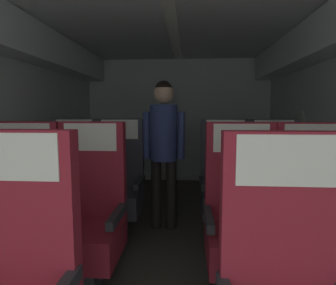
{
  "coord_description": "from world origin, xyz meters",
  "views": [
    {
      "loc": [
        0.17,
        0.35,
        1.23
      ],
      "look_at": [
        0.0,
        2.68,
        0.97
      ],
      "focal_mm": 30.16,
      "sensor_mm": 36.0,
      "label": 1
    }
  ],
  "objects_px": {
    "seat_b_right_window": "(241,221)",
    "seat_b_right_aisle": "(314,222)",
    "flight_attendant": "(164,139)",
    "seat_b_left_aisle": "(88,217)",
    "seat_c_left_aisle": "(119,185)",
    "seat_c_right_window": "(225,186)",
    "seat_c_left_window": "(73,183)",
    "seat_b_left_window": "(22,216)",
    "seat_c_right_aisle": "(274,188)"
  },
  "relations": [
    {
      "from": "seat_b_right_window",
      "to": "seat_b_right_aisle",
      "type": "bearing_deg",
      "value": 1.43
    },
    {
      "from": "seat_b_right_window",
      "to": "flight_attendant",
      "type": "bearing_deg",
      "value": 122.33
    },
    {
      "from": "seat_b_left_aisle",
      "to": "flight_attendant",
      "type": "relative_size",
      "value": 0.75
    },
    {
      "from": "seat_c_left_aisle",
      "to": "seat_c_right_window",
      "type": "xyz_separation_m",
      "value": [
        1.09,
        0.03,
        0.0
      ]
    },
    {
      "from": "seat_b_left_aisle",
      "to": "seat_c_left_window",
      "type": "xyz_separation_m",
      "value": [
        -0.5,
        0.92,
        0.0
      ]
    },
    {
      "from": "seat_b_left_window",
      "to": "seat_b_right_aisle",
      "type": "bearing_deg",
      "value": 0.59
    },
    {
      "from": "seat_c_right_aisle",
      "to": "seat_b_right_aisle",
      "type": "bearing_deg",
      "value": -89.9
    },
    {
      "from": "seat_c_right_aisle",
      "to": "flight_attendant",
      "type": "distance_m",
      "value": 1.2
    },
    {
      "from": "seat_b_left_window",
      "to": "flight_attendant",
      "type": "height_order",
      "value": "flight_attendant"
    },
    {
      "from": "seat_b_right_aisle",
      "to": "seat_c_right_window",
      "type": "height_order",
      "value": "same"
    },
    {
      "from": "seat_c_left_window",
      "to": "seat_b_left_aisle",
      "type": "bearing_deg",
      "value": -61.59
    },
    {
      "from": "seat_c_left_aisle",
      "to": "seat_c_right_window",
      "type": "bearing_deg",
      "value": 1.43
    },
    {
      "from": "seat_c_left_window",
      "to": "seat_c_left_aisle",
      "type": "xyz_separation_m",
      "value": [
        0.5,
        -0.03,
        0.0
      ]
    },
    {
      "from": "seat_b_left_aisle",
      "to": "seat_c_right_aisle",
      "type": "distance_m",
      "value": 1.8
    },
    {
      "from": "seat_b_left_aisle",
      "to": "flight_attendant",
      "type": "height_order",
      "value": "flight_attendant"
    },
    {
      "from": "seat_c_right_window",
      "to": "seat_c_right_aisle",
      "type": "bearing_deg",
      "value": -2.93
    },
    {
      "from": "seat_b_left_window",
      "to": "seat_c_left_aisle",
      "type": "bearing_deg",
      "value": 61.45
    },
    {
      "from": "seat_b_right_aisle",
      "to": "seat_b_right_window",
      "type": "xyz_separation_m",
      "value": [
        -0.49,
        -0.01,
        0.0
      ]
    },
    {
      "from": "seat_b_left_aisle",
      "to": "seat_c_right_window",
      "type": "distance_m",
      "value": 1.42
    },
    {
      "from": "seat_b_left_window",
      "to": "seat_b_left_aisle",
      "type": "relative_size",
      "value": 1.0
    },
    {
      "from": "flight_attendant",
      "to": "seat_b_left_aisle",
      "type": "bearing_deg",
      "value": 73.42
    },
    {
      "from": "seat_b_left_aisle",
      "to": "seat_c_left_aisle",
      "type": "relative_size",
      "value": 1.0
    },
    {
      "from": "seat_b_left_aisle",
      "to": "seat_c_right_aisle",
      "type": "height_order",
      "value": "same"
    },
    {
      "from": "seat_b_left_window",
      "to": "seat_b_right_window",
      "type": "relative_size",
      "value": 1.0
    },
    {
      "from": "seat_b_left_window",
      "to": "seat_b_right_aisle",
      "type": "xyz_separation_m",
      "value": [
        2.06,
        0.02,
        0.0
      ]
    },
    {
      "from": "seat_c_left_window",
      "to": "flight_attendant",
      "type": "height_order",
      "value": "flight_attendant"
    },
    {
      "from": "seat_b_left_aisle",
      "to": "flight_attendant",
      "type": "xyz_separation_m",
      "value": [
        0.46,
        0.98,
        0.46
      ]
    },
    {
      "from": "seat_c_right_aisle",
      "to": "flight_attendant",
      "type": "relative_size",
      "value": 0.75
    },
    {
      "from": "seat_b_left_aisle",
      "to": "seat_c_left_window",
      "type": "distance_m",
      "value": 1.04
    },
    {
      "from": "seat_b_left_window",
      "to": "seat_c_left_window",
      "type": "distance_m",
      "value": 0.93
    },
    {
      "from": "seat_b_right_aisle",
      "to": "seat_c_left_window",
      "type": "relative_size",
      "value": 1.0
    },
    {
      "from": "seat_b_right_window",
      "to": "seat_c_left_aisle",
      "type": "relative_size",
      "value": 1.0
    },
    {
      "from": "seat_b_right_aisle",
      "to": "seat_c_right_window",
      "type": "distance_m",
      "value": 1.02
    },
    {
      "from": "seat_b_right_aisle",
      "to": "seat_c_left_aisle",
      "type": "distance_m",
      "value": 1.8
    },
    {
      "from": "seat_c_right_aisle",
      "to": "seat_c_right_window",
      "type": "relative_size",
      "value": 1.0
    },
    {
      "from": "seat_b_right_window",
      "to": "seat_b_left_window",
      "type": "bearing_deg",
      "value": -179.67
    },
    {
      "from": "seat_b_right_aisle",
      "to": "seat_c_left_aisle",
      "type": "relative_size",
      "value": 1.0
    },
    {
      "from": "seat_b_left_aisle",
      "to": "seat_b_right_aisle",
      "type": "relative_size",
      "value": 1.0
    },
    {
      "from": "seat_c_left_window",
      "to": "seat_c_right_window",
      "type": "height_order",
      "value": "same"
    },
    {
      "from": "seat_b_left_aisle",
      "to": "seat_c_left_aisle",
      "type": "xyz_separation_m",
      "value": [
        -0.0,
        0.89,
        0.0
      ]
    },
    {
      "from": "seat_c_left_window",
      "to": "seat_c_right_aisle",
      "type": "distance_m",
      "value": 2.06
    },
    {
      "from": "seat_b_left_aisle",
      "to": "seat_c_left_aisle",
      "type": "height_order",
      "value": "same"
    },
    {
      "from": "seat_b_left_aisle",
      "to": "seat_b_right_window",
      "type": "xyz_separation_m",
      "value": [
        1.08,
        0.0,
        0.0
      ]
    },
    {
      "from": "seat_b_right_window",
      "to": "seat_c_left_window",
      "type": "relative_size",
      "value": 1.0
    },
    {
      "from": "seat_b_left_aisle",
      "to": "seat_b_right_window",
      "type": "distance_m",
      "value": 1.08
    },
    {
      "from": "seat_c_left_aisle",
      "to": "seat_b_right_window",
      "type": "bearing_deg",
      "value": -39.48
    },
    {
      "from": "seat_b_right_aisle",
      "to": "seat_b_left_window",
      "type": "bearing_deg",
      "value": -179.41
    },
    {
      "from": "seat_b_left_aisle",
      "to": "seat_c_right_window",
      "type": "xyz_separation_m",
      "value": [
        1.09,
        0.92,
        0.0
      ]
    },
    {
      "from": "seat_c_left_window",
      "to": "seat_c_left_aisle",
      "type": "relative_size",
      "value": 1.0
    },
    {
      "from": "seat_b_left_window",
      "to": "seat_b_right_window",
      "type": "xyz_separation_m",
      "value": [
        1.57,
        0.01,
        0.0
      ]
    }
  ]
}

